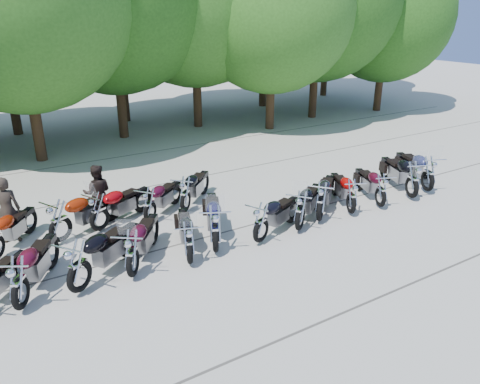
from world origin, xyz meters
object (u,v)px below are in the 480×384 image
motorcycle_5 (215,228)px  motorcycle_8 (321,200)px  motorcycle_4 (189,242)px  rider_1 (98,193)px  motorcycle_17 (185,193)px  motorcycle_12 (429,173)px  motorcycle_1 (18,282)px  motorcycle_6 (261,222)px  motorcycle_3 (132,252)px  motorcycle_2 (78,265)px  motorcycle_9 (352,195)px  motorcycle_7 (300,210)px  motorcycle_14 (59,220)px  motorcycle_15 (99,211)px  motorcycle_11 (413,179)px  motorcycle_10 (381,189)px  motorcycle_16 (149,204)px  rider_0 (7,210)px

motorcycle_5 → motorcycle_8: bearing=-153.4°
motorcycle_4 → rider_1: 3.90m
motorcycle_17 → motorcycle_12: bearing=-153.0°
motorcycle_1 → motorcycle_8: motorcycle_8 is taller
motorcycle_6 → rider_1: rider_1 is taller
motorcycle_3 → motorcycle_6: size_ratio=1.04×
motorcycle_2 → motorcycle_9: (7.98, 0.01, -0.09)m
motorcycle_7 → rider_1: 5.83m
motorcycle_14 → motorcycle_15: (1.06, 0.14, -0.03)m
motorcycle_9 → rider_1: size_ratio=1.31×
motorcycle_1 → motorcycle_14: motorcycle_14 is taller
motorcycle_2 → motorcycle_11: bearing=-125.8°
motorcycle_7 → motorcycle_14: size_ratio=0.97×
motorcycle_2 → rider_1: 3.89m
motorcycle_3 → motorcycle_11: 9.34m
motorcycle_9 → rider_1: rider_1 is taller
motorcycle_12 → motorcycle_1: bearing=22.1°
motorcycle_10 → motorcycle_16: 7.04m
motorcycle_7 → motorcycle_17: (-2.15, 2.82, -0.02)m
rider_1 → motorcycle_11: bearing=177.6°
motorcycle_1 → rider_0: 3.50m
motorcycle_1 → motorcycle_7: (7.13, -0.11, -0.02)m
motorcycle_11 → motorcycle_12: same height
motorcycle_4 → motorcycle_16: 2.72m
motorcycle_3 → motorcycle_17: 3.77m
motorcycle_17 → motorcycle_15: bearing=45.1°
motorcycle_2 → motorcycle_17: 4.68m
motorcycle_3 → motorcycle_15: bearing=-54.1°
motorcycle_17 → motorcycle_5: bearing=127.1°
motorcycle_5 → rider_0: size_ratio=1.41×
motorcycle_4 → motorcycle_8: (4.29, 0.21, 0.06)m
motorcycle_1 → motorcycle_15: size_ratio=1.05×
motorcycle_16 → motorcycle_17: 1.19m
motorcycle_16 → motorcycle_10: bearing=-150.8°
motorcycle_6 → motorcycle_14: 5.25m
motorcycle_11 → rider_0: bearing=4.8°
motorcycle_3 → motorcycle_4: bearing=-149.2°
motorcycle_6 → motorcycle_15: motorcycle_15 is taller
motorcycle_4 → motorcycle_3: bearing=14.3°
motorcycle_1 → motorcycle_2: (1.18, -0.01, 0.03)m
motorcycle_3 → motorcycle_7: motorcycle_3 is taller
motorcycle_14 → motorcycle_15: bearing=-108.0°
motorcycle_7 → motorcycle_4: bearing=54.4°
motorcycle_9 → motorcycle_15: motorcycle_15 is taller
motorcycle_3 → rider_1: (0.26, 3.60, 0.18)m
motorcycle_3 → motorcycle_10: size_ratio=1.07×
motorcycle_7 → motorcycle_15: motorcycle_7 is taller
motorcycle_5 → motorcycle_16: (-0.74, 2.54, -0.11)m
motorcycle_4 → motorcycle_14: 3.66m
motorcycle_7 → motorcycle_15: 5.53m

